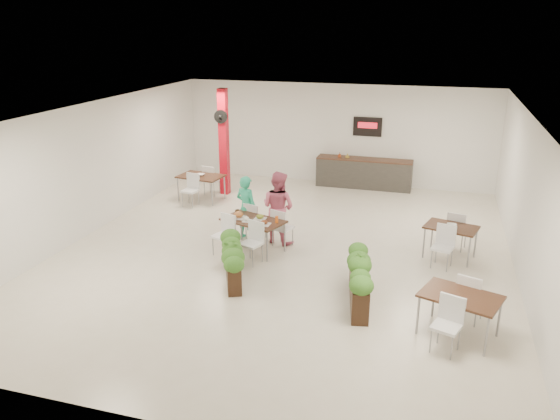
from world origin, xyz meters
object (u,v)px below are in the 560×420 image
object	(u,v)px
planter_left	(232,257)
planter_right	(359,278)
side_table_b	(451,232)
side_table_c	(460,302)
side_table_a	(201,179)
diner_woman	(278,207)
main_table	(253,224)
diner_man	(246,208)
service_counter	(364,172)
red_column	(224,141)

from	to	relation	value
planter_left	planter_right	world-z (taller)	planter_right
side_table_b	side_table_c	xyz separation A→B (m)	(0.14, -3.31, 0.01)
planter_right	side_table_a	xyz separation A→B (m)	(-5.42, 4.92, 0.14)
planter_right	side_table_c	xyz separation A→B (m)	(1.78, -0.70, 0.13)
planter_right	diner_woman	bearing A→B (deg)	133.44
main_table	planter_left	xyz separation A→B (m)	(0.09, -1.55, -0.15)
main_table	diner_man	xyz separation A→B (m)	(-0.39, 0.65, 0.15)
main_table	side_table_b	xyz separation A→B (m)	(4.36, 0.83, -0.01)
main_table	side_table_c	distance (m)	5.14
main_table	diner_man	bearing A→B (deg)	120.86
diner_woman	side_table_a	size ratio (longest dim) A/B	1.05
planter_right	diner_man	bearing A→B (deg)	141.91
service_counter	side_table_c	size ratio (longest dim) A/B	1.80
diner_woman	side_table_a	bearing A→B (deg)	-19.73
main_table	planter_right	xyz separation A→B (m)	(2.71, -1.78, -0.14)
planter_right	side_table_b	distance (m)	3.08
service_counter	main_table	distance (m)	6.07
planter_right	main_table	bearing A→B (deg)	146.73
diner_woman	side_table_c	bearing A→B (deg)	161.37
diner_man	side_table_a	bearing A→B (deg)	-28.18
diner_man	diner_woman	xyz separation A→B (m)	(0.80, 0.00, 0.08)
service_counter	diner_woman	distance (m)	5.34
side_table_a	side_table_c	xyz separation A→B (m)	(7.20, -5.63, -0.01)
side_table_b	main_table	bearing A→B (deg)	-154.25
service_counter	side_table_a	distance (m)	5.18
diner_woman	red_column	bearing A→B (deg)	-31.98
main_table	diner_man	distance (m)	0.77
planter_left	side_table_b	distance (m)	4.89
red_column	main_table	world-z (taller)	red_column
red_column	planter_right	distance (m)	7.68
diner_woman	planter_right	size ratio (longest dim) A/B	0.92
diner_woman	planter_right	distance (m)	3.37
service_counter	side_table_a	world-z (taller)	service_counter
diner_man	side_table_b	world-z (taller)	diner_man
side_table_b	planter_left	bearing A→B (deg)	-135.92
red_column	diner_man	world-z (taller)	red_column
service_counter	planter_left	bearing A→B (deg)	-102.55
planter_left	side_table_b	xyz separation A→B (m)	(4.27, 2.37, 0.14)
side_table_b	diner_woman	bearing A→B (deg)	-162.45
red_column	side_table_a	distance (m)	1.36
red_column	service_counter	xyz separation A→B (m)	(4.00, 1.86, -1.15)
diner_man	planter_right	size ratio (longest dim) A/B	0.83
planter_left	side_table_a	distance (m)	5.46
main_table	planter_right	world-z (taller)	planter_right
diner_man	side_table_b	distance (m)	4.75
planter_left	side_table_c	world-z (taller)	side_table_c
service_counter	side_table_c	distance (m)	8.75
diner_woman	planter_left	distance (m)	2.26
service_counter	side_table_a	size ratio (longest dim) A/B	1.81
service_counter	planter_left	xyz separation A→B (m)	(-1.64, -7.36, -0.01)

